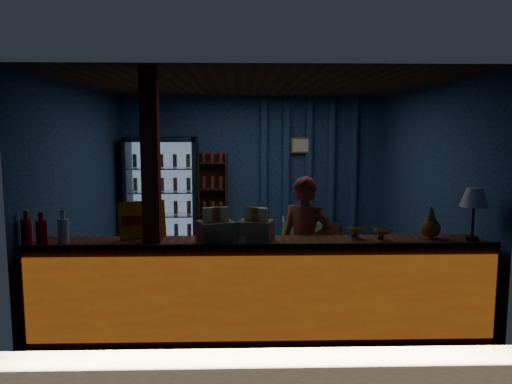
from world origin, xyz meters
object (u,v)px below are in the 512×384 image
(green_chair, at_px, (301,235))
(pastry_tray, at_px, (242,239))
(table_lamp, at_px, (474,199))
(shopkeeper, at_px, (304,248))

(green_chair, bearing_deg, pastry_tray, 76.94)
(green_chair, xyz_separation_m, table_lamp, (1.27, -3.36, 1.06))
(shopkeeper, xyz_separation_m, green_chair, (0.31, 2.86, -0.47))
(green_chair, height_order, pastry_tray, pastry_tray)
(shopkeeper, distance_m, pastry_tray, 0.84)
(green_chair, distance_m, table_lamp, 3.75)
(shopkeeper, relative_size, pastry_tray, 3.41)
(green_chair, relative_size, table_lamp, 1.24)
(green_chair, bearing_deg, shopkeeper, 87.08)
(shopkeeper, relative_size, table_lamp, 2.95)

